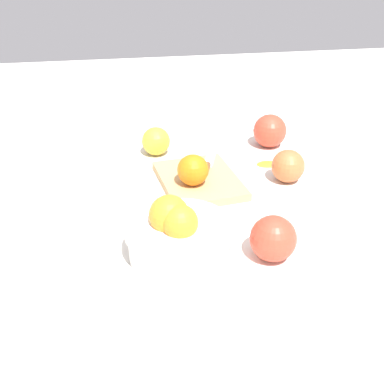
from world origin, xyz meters
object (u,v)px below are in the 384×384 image
apple_front_left (273,239)px  apple_back_right (156,141)px  apple_front_right (288,166)px  bowl (179,234)px  cutting_board (199,181)px  orange_on_board (193,170)px  apple_front_right_2 (270,131)px  knife (208,163)px

apple_front_left → apple_back_right: bearing=19.0°
apple_front_right → apple_front_left: bearing=155.7°
bowl → cutting_board: bearing=-17.8°
apple_front_left → apple_front_right: (0.26, -0.12, -0.00)m
apple_front_right → orange_on_board: bearing=93.2°
apple_front_right_2 → apple_front_right: bearing=174.8°
cutting_board → apple_front_left: 0.29m
apple_back_right → orange_on_board: bearing=-163.4°
apple_back_right → apple_front_left: bearing=-161.0°
apple_back_right → apple_front_right_2: bearing=-89.6°
apple_front_left → cutting_board: bearing=15.4°
apple_front_right_2 → apple_back_right: bearing=90.4°
cutting_board → knife: size_ratio=1.33×
apple_front_left → orange_on_board: bearing=20.8°
cutting_board → apple_back_right: (0.17, 0.08, 0.03)m
bowl → apple_front_left: bowl is taller
orange_on_board → apple_front_right_2: (0.20, -0.23, -0.01)m
orange_on_board → apple_back_right: 0.20m
orange_on_board → apple_front_right_2: same height
bowl → apple_front_right: 0.35m
cutting_board → knife: 0.06m
cutting_board → apple_front_left: bearing=-164.6°
cutting_board → apple_front_right: (-0.02, -0.19, 0.03)m
knife → apple_front_left: size_ratio=1.95×
knife → apple_back_right: apple_back_right is taller
bowl → apple_front_right_2: bowl is taller
apple_back_right → apple_front_right_2: (0.00, -0.28, 0.01)m
bowl → apple_front_right_2: 0.50m
cutting_board → apple_front_right_2: size_ratio=2.46×
bowl → apple_back_right: bowl is taller
knife → apple_front_right_2: apple_front_right_2 is taller
cutting_board → apple_back_right: 0.18m
orange_on_board → apple_front_right_2: bearing=-49.0°
bowl → apple_front_right: bearing=-50.3°
apple_front_right_2 → knife: bearing=123.0°
cutting_board → apple_front_right_2: bearing=-51.1°
orange_on_board → apple_front_left: (-0.25, -0.09, -0.01)m
orange_on_board → apple_front_left: 0.26m
knife → apple_front_right: 0.18m
cutting_board → apple_front_left: (-0.27, -0.08, 0.03)m
apple_back_right → apple_front_right_2: apple_front_right_2 is taller
cutting_board → apple_front_right: 0.19m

